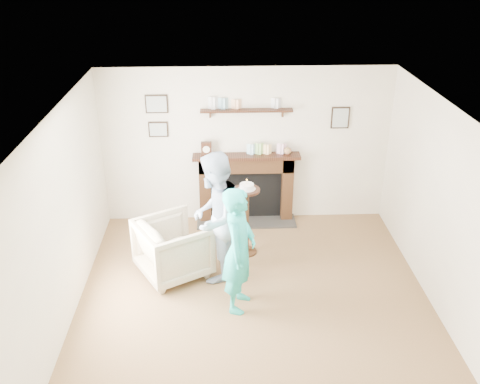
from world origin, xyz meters
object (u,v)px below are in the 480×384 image
Objects in this scene: armchair at (175,273)px; pedestal_table at (247,208)px; man at (216,275)px; woman at (239,305)px.

armchair is 1.35m from pedestal_table.
man is 1.51× the size of pedestal_table.
woman is 1.45m from pedestal_table.
woman is at bearing -97.12° from pedestal_table.
man reaches higher than woman.
man is 1.03m from pedestal_table.
woman is 1.38× the size of pedestal_table.
armchair is at bearing 63.68° from woman.
woman is (0.29, -0.68, 0.00)m from man.
pedestal_table reaches higher than armchair.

